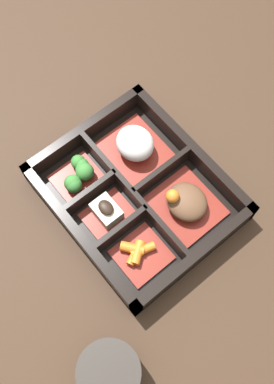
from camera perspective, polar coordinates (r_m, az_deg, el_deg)
ground_plane at (r=0.71m, az=0.00°, el=-0.75°), size 3.00×3.00×0.00m
bento_base at (r=0.70m, az=0.00°, el=-0.61°), size 0.28×0.24×0.01m
bento_rim at (r=0.69m, az=-0.23°, el=-0.19°), size 0.28×0.24×0.05m
bowl_rice at (r=0.71m, az=-0.26°, el=5.99°), size 0.10×0.09×0.05m
bowl_stew at (r=0.68m, az=6.23°, el=-1.37°), size 0.10×0.09×0.05m
bowl_greens at (r=0.70m, az=-7.43°, el=2.19°), size 0.06×0.07×0.03m
bowl_tofu at (r=0.68m, az=-3.87°, el=-2.52°), size 0.05×0.07×0.04m
bowl_carrots at (r=0.66m, az=0.27°, el=-7.75°), size 0.07×0.07×0.02m
tea_cup at (r=0.62m, az=-3.45°, el=-21.89°), size 0.08×0.08×0.07m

